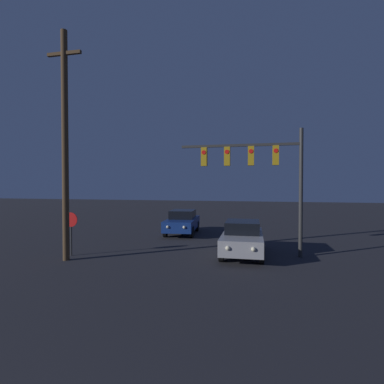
{
  "coord_description": "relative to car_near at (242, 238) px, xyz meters",
  "views": [
    {
      "loc": [
        3.21,
        -0.09,
        3.32
      ],
      "look_at": [
        0.0,
        14.16,
        2.96
      ],
      "focal_mm": 28.0,
      "sensor_mm": 36.0,
      "label": 1
    }
  ],
  "objects": [
    {
      "name": "car_near",
      "position": [
        0.0,
        0.0,
        0.0
      ],
      "size": [
        1.95,
        4.47,
        1.59
      ],
      "rotation": [
        0.0,
        0.0,
        3.16
      ],
      "color": "#99999E",
      "rests_on": "ground_plane"
    },
    {
      "name": "car_far",
      "position": [
        -4.28,
        5.26,
        0.0
      ],
      "size": [
        2.16,
        4.54,
        1.59
      ],
      "rotation": [
        0.0,
        0.0,
        3.22
      ],
      "color": "navy",
      "rests_on": "ground_plane"
    },
    {
      "name": "traffic_signal_mast",
      "position": [
        0.77,
        0.19,
        3.33
      ],
      "size": [
        5.69,
        0.3,
        5.88
      ],
      "color": "#2D2D2D",
      "rests_on": "ground_plane"
    },
    {
      "name": "stop_sign",
      "position": [
        -7.8,
        -1.86,
        0.58
      ],
      "size": [
        0.67,
        0.07,
        2.02
      ],
      "color": "#2D2D2D",
      "rests_on": "ground_plane"
    },
    {
      "name": "utility_pole",
      "position": [
        -7.49,
        -2.66,
        4.32
      ],
      "size": [
        1.61,
        0.28,
        9.97
      ],
      "color": "#4C3823",
      "rests_on": "ground_plane"
    }
  ]
}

